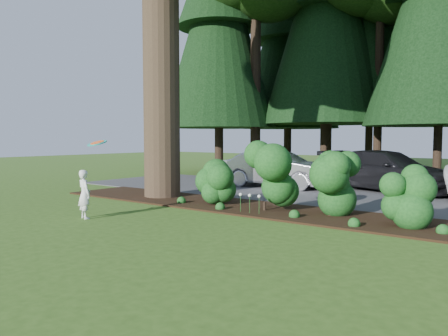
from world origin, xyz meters
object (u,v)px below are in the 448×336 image
at_px(child, 84,194).
at_px(frisbee, 97,143).
at_px(car_dark_suv, 387,171).
at_px(car_silver_wagon, 278,169).

distance_m(child, frisbee, 1.35).
height_order(car_dark_suv, child, car_dark_suv).
bearing_deg(child, car_silver_wagon, -78.96).
height_order(car_silver_wagon, child, car_silver_wagon).
bearing_deg(child, car_dark_suv, -99.04).
xyz_separation_m(car_silver_wagon, car_dark_suv, (3.96, 1.45, 0.02)).
distance_m(car_silver_wagon, car_dark_suv, 4.21).
bearing_deg(frisbee, car_silver_wagon, 87.68).
xyz_separation_m(car_dark_suv, frisbee, (-4.31, -10.06, 1.13)).
xyz_separation_m(car_dark_suv, child, (-4.43, -10.38, -0.18)).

